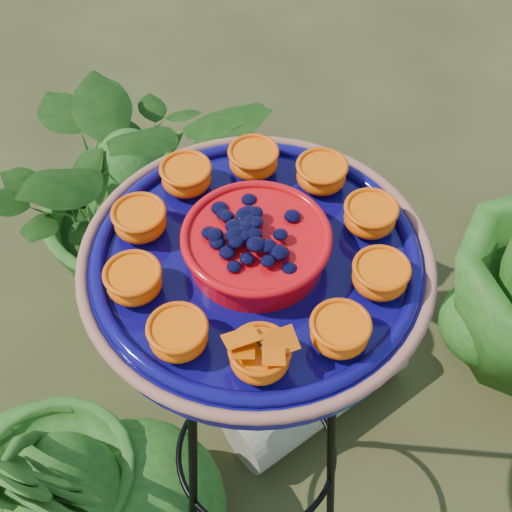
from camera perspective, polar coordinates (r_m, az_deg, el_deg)
name	(u,v)px	position (r m, az deg, el deg)	size (l,w,h in m)	color
ground_plane	(295,462)	(1.95, 3.15, -16.14)	(20.00, 20.00, 0.00)	#2D2514
tripod_stand	(256,397)	(1.37, 0.01, -11.25)	(0.43, 0.43, 0.96)	black
feeder_dish	(256,259)	(1.01, 0.02, -0.22)	(0.61, 0.61, 0.11)	#0B0754
driftwood_log	(317,392)	(1.95, 4.90, -10.76)	(0.17, 0.17, 0.51)	gray
shrub_back_left	(134,186)	(1.98, -9.72, 5.55)	(0.72, 0.63, 0.81)	#174412
shrub_front_left	(53,480)	(1.56, -15.95, -16.85)	(0.44, 0.36, 0.80)	#174412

